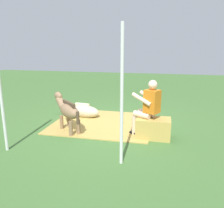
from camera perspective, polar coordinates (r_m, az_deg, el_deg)
The scene contains 8 objects.
ground_plane at distance 6.21m, azimuth -1.39°, elevation -5.37°, with size 24.00×24.00×0.00m, color #426B33.
hay_patch at distance 6.41m, azimuth -2.27°, elevation -4.65°, with size 2.62×2.30×0.02m, color tan.
hay_bale at distance 5.46m, azimuth 10.05°, elevation -5.85°, with size 0.78×0.48×0.46m, color tan.
person_seated at distance 5.37m, azimuth 8.71°, elevation -0.46°, with size 0.72×0.60×1.34m.
pony_standing at distance 5.80m, azimuth -10.81°, elevation -1.51°, with size 1.08×1.04×0.90m.
pony_lying at distance 6.96m, azimuth -7.38°, elevation -1.68°, with size 1.36×0.52×0.42m.
tent_pole_left at distance 3.95m, azimuth 2.41°, elevation 1.62°, with size 0.06×0.06×2.45m, color silver.
tent_pole_right at distance 4.97m, azimuth -25.69°, elevation 2.84°, with size 0.06×0.06×2.45m, color silver.
Camera 1 is at (-1.41, 5.68, 2.10)m, focal length 37.29 mm.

